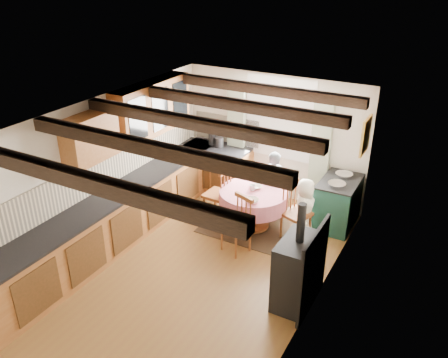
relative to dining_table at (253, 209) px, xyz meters
The scene contains 40 objects.
floor 1.50m from the dining_table, 99.04° to the right, with size 3.60×5.50×0.00m, color brown.
ceiling 2.51m from the dining_table, 99.04° to the right, with size 3.60×5.50×0.00m, color white.
wall_back 1.58m from the dining_table, 99.84° to the left, with size 3.60×0.00×2.40m, color silver.
wall_front 4.28m from the dining_table, 93.12° to the right, with size 3.60×0.00×2.40m, color silver.
wall_left 2.62m from the dining_table, 144.73° to the right, with size 0.00×5.50×2.40m, color silver.
wall_right 2.29m from the dining_table, 42.38° to the right, with size 0.00×5.50×2.40m, color silver.
beam_a 3.96m from the dining_table, 93.80° to the right, with size 3.60×0.16×0.16m, color #342418.
beam_b 3.13m from the dining_table, 95.36° to the right, with size 3.60×0.16×0.16m, color #342418.
beam_c 2.44m from the dining_table, 99.04° to the right, with size 3.60×0.16×0.16m, color #342418.
beam_d 2.02m from the dining_table, 117.72° to the right, with size 3.60×0.16×0.16m, color #342418.
beam_e 2.05m from the dining_table, 111.98° to the left, with size 3.60×0.16×0.16m, color #342418.
splash_left 2.46m from the dining_table, 150.54° to the right, with size 0.02×4.50×0.55m, color beige.
splash_back 1.98m from the dining_table, 133.47° to the left, with size 1.40×0.02×0.55m, color beige.
base_cabinet_left 2.25m from the dining_table, 140.31° to the right, with size 0.60×5.30×0.88m, color #9E6435.
base_cabinet_back 1.63m from the dining_table, 141.53° to the left, with size 1.30×0.60×0.88m, color #9E6435.
worktop_left 2.30m from the dining_table, 139.98° to the right, with size 0.64×5.30×0.04m, color black.
worktop_back 1.71m from the dining_table, 142.09° to the left, with size 1.30×0.64×0.04m, color black.
wall_cabinet_glass 2.46m from the dining_table, behind, with size 0.34×1.80×0.90m, color #9E6435.
wall_cabinet_solid 2.97m from the dining_table, 136.97° to the right, with size 0.34×0.90×0.70m, color #9E6435.
window_frame 1.81m from the dining_table, 95.63° to the left, with size 1.34×0.03×1.54m, color white.
window_pane 1.81m from the dining_table, 95.61° to the left, with size 1.20×0.01×1.40m, color white.
curtain_left 1.73m from the dining_table, 128.83° to the left, with size 0.35×0.10×2.10m, color #A2AC93.
curtain_right 1.60m from the dining_table, 59.30° to the left, with size 0.35×0.10×2.10m, color #A2AC93.
curtain_rod 2.21m from the dining_table, 96.02° to the left, with size 0.03×0.03×2.00m, color black.
wall_picture 2.22m from the dining_table, 29.31° to the left, with size 0.04×0.50×0.60m, color gold.
wall_plate 2.03m from the dining_table, 57.41° to the left, with size 0.30×0.30×0.02m, color silver.
rug 0.35m from the dining_table, ahead, with size 1.65×1.29×0.01m, color #412E1B.
dining_table is the anchor object (origin of this frame).
chair_near 0.79m from the dining_table, 84.82° to the right, with size 0.41×0.43×0.95m, color #974D1A, non-canonical shape.
chair_left 0.72m from the dining_table, behind, with size 0.44×0.46×1.02m, color #974D1A, non-canonical shape.
chair_right 0.78m from the dining_table, ahead, with size 0.43×0.45×1.00m, color #974D1A, non-canonical shape.
aga_range 1.47m from the dining_table, 32.51° to the left, with size 0.62×0.96×0.88m, color #164034, non-canonical shape.
cast_iron_stove 2.04m from the dining_table, 47.50° to the right, with size 0.46×0.77×1.53m, color black, non-canonical shape.
child_far 0.67m from the dining_table, 81.17° to the left, with size 0.45×0.29×1.23m, color #505760.
child_right 0.89m from the dining_table, 10.05° to the left, with size 0.52×0.34×1.06m, color silver.
bowl_a 0.39m from the dining_table, 98.88° to the left, with size 0.20×0.20×0.05m, color silver.
bowl_b 0.56m from the dining_table, 67.67° to the right, with size 0.21×0.21×0.06m, color silver.
cup 0.41m from the dining_table, 164.42° to the left, with size 0.11×0.11×0.10m, color silver.
canister_tall 1.91m from the dining_table, 143.38° to the left, with size 0.15×0.15×0.27m, color #262628.
canister_wide 1.74m from the dining_table, 141.10° to the left, with size 0.18×0.18×0.20m, color #262628.
Camera 1 is at (3.17, -4.93, 4.31)m, focal length 37.27 mm.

